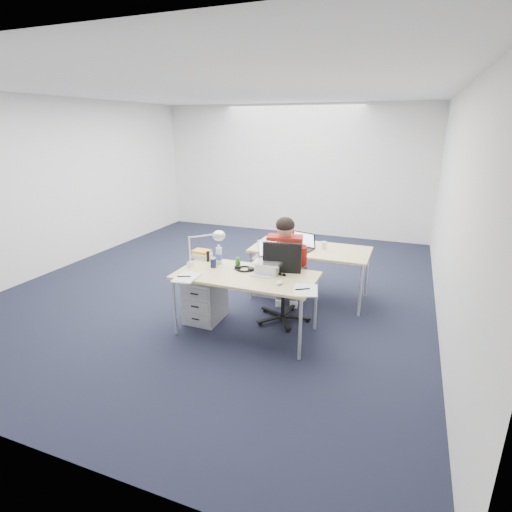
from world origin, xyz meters
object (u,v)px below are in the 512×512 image
Objects in this scene: seated_person at (285,267)px; sunglasses at (282,275)px; desk_far at (310,252)px; desk_lamp at (201,248)px; computer_mouse at (279,283)px; bear_figurine at (238,262)px; drawer_pedestal_far at (269,274)px; book_stack at (202,254)px; wireless_keyboard at (261,276)px; dark_laptop at (300,241)px; silver_laptop at (268,259)px; office_chair at (283,299)px; far_cup at (324,245)px; desk_near at (246,278)px; can_koozie at (213,262)px; water_bottle at (219,255)px; drawer_pedestal_near at (205,299)px; cordless_phone at (208,256)px; headphones at (244,268)px.

seated_person is 0.51m from sunglasses.
desk_far is 1.63m from desk_lamp.
bear_figurine is (-0.63, 0.34, 0.05)m from computer_mouse.
drawer_pedestal_far is 1.20m from book_stack.
wireless_keyboard is at bearing 149.58° from computer_mouse.
desk_lamp reaches higher than dark_laptop.
bear_figurine is at bearing -150.61° from seated_person.
bear_figurine is 0.47m from desk_lamp.
silver_laptop is (0.37, -1.12, 0.63)m from drawer_pedestal_far.
office_chair is 1.18m from book_stack.
bear_figurine reaches higher than far_cup.
dark_laptop reaches higher than sunglasses.
office_chair is (0.32, 0.41, -0.38)m from desk_near.
water_bottle reaches higher than can_koozie.
can_koozie reaches higher than wireless_keyboard.
cordless_phone is (-0.01, 0.13, 0.52)m from drawer_pedestal_near.
silver_laptop reaches higher than dark_laptop.
seated_person reaches higher than headphones.
desk_far is 0.21m from far_cup.
headphones is 0.47m from sunglasses.
silver_laptop is (0.82, 0.01, 0.63)m from drawer_pedestal_near.
dark_laptop reaches higher than cordless_phone.
headphones is (-0.52, 0.28, 0.00)m from computer_mouse.
headphones is at bearing -139.12° from seated_person.
can_koozie is 1.32m from dark_laptop.
sunglasses is at bearing -64.26° from drawer_pedestal_far.
sunglasses is 0.19× the size of desk_lamp.
headphones is 1.87× the size of bear_figurine.
dark_laptop is (0.03, 0.55, 0.19)m from seated_person.
can_koozie is at bearing -96.42° from water_bottle.
computer_mouse is at bearing -18.30° from desk_near.
water_bottle is (-0.29, -1.04, 0.58)m from drawer_pedestal_far.
office_chair is 10.73× the size of far_cup.
computer_mouse is at bearing -26.39° from wireless_keyboard.
water_bottle is at bearing 157.54° from computer_mouse.
silver_laptop is at bearing -177.86° from sunglasses.
sunglasses reaches higher than drawer_pedestal_far.
can_koozie reaches higher than sunglasses.
water_bottle reaches higher than drawer_pedestal_near.
bear_figurine is at bearing -125.84° from far_cup.
bear_figurine is 1.37m from far_cup.
desk_far is at bearing 98.40° from sunglasses.
office_chair is 0.60m from wireless_keyboard.
silver_laptop is (0.22, 0.13, 0.22)m from desk_near.
water_bottle reaches higher than cordless_phone.
desk_near is 0.66m from cordless_phone.
headphones is at bearing 38.06° from desk_lamp.
bear_figurine is 0.59m from book_stack.
headphones is 1.08× the size of book_stack.
far_cup is at bearing 44.12° from drawer_pedestal_near.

